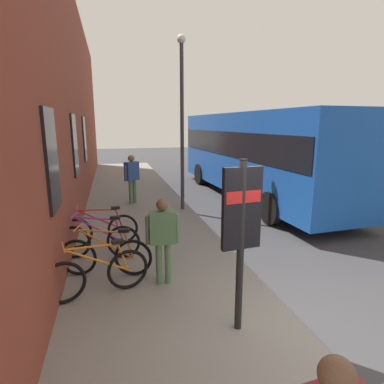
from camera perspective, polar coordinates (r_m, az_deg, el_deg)
name	(u,v)px	position (r m, az deg, el deg)	size (l,w,h in m)	color
ground	(226,216)	(10.39, 6.26, -4.29)	(60.00, 60.00, 0.00)	#38383A
sidewalk_pavement	(137,204)	(11.69, -10.02, -2.22)	(24.00, 3.50, 0.12)	gray
station_facade	(72,104)	(12.37, -20.88, 14.66)	(22.00, 0.65, 7.27)	brown
bicycle_by_door	(97,274)	(5.61, -16.81, -14.09)	(0.56, 1.74, 0.97)	black
bicycle_end_of_row	(106,256)	(6.26, -15.37, -11.15)	(0.61, 1.73, 0.97)	black
bicycle_under_window	(99,241)	(7.07, -16.51, -8.48)	(0.58, 1.74, 0.97)	black
bicycle_leaning_wall	(101,230)	(7.73, -16.26, -6.64)	(0.48, 1.77, 0.97)	black
transit_info_sign	(241,220)	(4.19, 8.96, -5.00)	(0.14, 0.56, 2.40)	black
city_bus	(255,150)	(12.84, 11.36, 7.44)	(10.60, 2.97, 3.35)	#1951B2
pedestrian_near_bus	(132,174)	(11.41, -10.87, 3.20)	(0.50, 0.56, 1.76)	#4C724C
pedestrian_crossing_street	(163,233)	(5.58, -5.34, -7.38)	(0.26, 0.60, 1.57)	#4C724C
street_lamp	(182,111)	(10.33, -1.84, 14.52)	(0.28, 0.28, 5.49)	#333338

